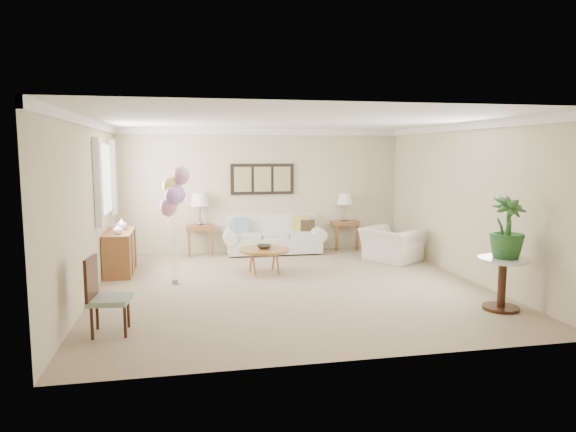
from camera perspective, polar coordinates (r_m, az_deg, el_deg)
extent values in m
plane|color=tan|center=(8.23, 0.30, -7.80)|extent=(6.00, 6.00, 0.00)
cube|color=beige|center=(10.94, -2.88, 2.81)|extent=(6.00, 0.04, 2.60)
cube|color=beige|center=(5.11, 7.12, -2.12)|extent=(6.00, 0.04, 2.60)
cube|color=beige|center=(7.95, -21.38, 0.72)|extent=(0.04, 6.00, 2.60)
cube|color=beige|center=(9.08, 19.18, 1.56)|extent=(0.04, 6.00, 2.60)
cube|color=white|center=(7.97, 0.31, 10.52)|extent=(6.00, 6.00, 0.02)
cube|color=white|center=(10.88, -2.90, 9.32)|extent=(6.00, 0.06, 0.12)
cube|color=white|center=(7.92, -21.57, 9.69)|extent=(0.06, 6.00, 0.12)
cube|color=white|center=(9.04, 19.34, 9.40)|extent=(0.06, 6.00, 0.12)
cube|color=white|center=(9.40, -19.79, 3.84)|extent=(0.04, 1.40, 1.20)
cube|color=white|center=(8.55, -20.34, 3.54)|extent=(0.10, 0.22, 1.40)
cube|color=white|center=(10.23, -18.88, 4.11)|extent=(0.10, 0.22, 1.40)
cube|color=black|center=(10.89, -2.87, 4.11)|extent=(1.35, 0.04, 0.65)
cube|color=#8C8C59|center=(10.81, -5.05, 4.07)|extent=(0.36, 0.02, 0.52)
cube|color=#8C8C59|center=(10.87, -2.85, 4.11)|extent=(0.36, 0.02, 0.52)
cube|color=#8C8C59|center=(10.94, -0.66, 4.13)|extent=(0.36, 0.02, 0.52)
cube|color=silver|center=(10.82, -1.61, -3.13)|extent=(1.96, 0.84, 0.32)
cube|color=silver|center=(11.05, -1.87, -1.06)|extent=(1.95, 0.24, 0.49)
cylinder|color=silver|center=(10.67, -6.54, -2.21)|extent=(0.30, 0.80, 0.28)
cylinder|color=silver|center=(10.98, 3.17, -1.91)|extent=(0.30, 0.80, 0.28)
cube|color=silver|center=(10.67, -4.53, -2.24)|extent=(0.54, 0.65, 0.11)
cube|color=silver|center=(10.75, -1.57, -2.15)|extent=(0.54, 0.65, 0.11)
cube|color=silver|center=(10.85, 1.33, -2.05)|extent=(0.54, 0.65, 0.11)
cube|color=#7AA4B5|center=(10.77, -5.34, -1.11)|extent=(0.34, 0.11, 0.34)
cube|color=gold|center=(10.98, 1.48, -0.92)|extent=(0.34, 0.11, 0.34)
cube|color=#372A18|center=(10.96, 2.23, -1.22)|extent=(0.30, 0.09, 0.30)
cube|color=silver|center=(10.85, -1.61, -4.05)|extent=(1.77, 0.71, 0.04)
cube|color=brown|center=(10.74, -9.74, -1.19)|extent=(0.58, 0.52, 0.08)
cube|color=brown|center=(10.58, -10.92, -3.06)|extent=(0.05, 0.05, 0.54)
cube|color=brown|center=(10.59, -8.42, -3.00)|extent=(0.05, 0.05, 0.54)
cube|color=brown|center=(10.99, -10.94, -2.69)|extent=(0.05, 0.05, 0.54)
cube|color=brown|center=(11.01, -8.54, -2.62)|extent=(0.05, 0.05, 0.54)
cube|color=brown|center=(11.32, 6.27, -0.73)|extent=(0.57, 0.52, 0.08)
cube|color=brown|center=(11.10, 5.44, -2.50)|extent=(0.05, 0.05, 0.54)
cube|color=brown|center=(11.24, 7.68, -2.41)|extent=(0.05, 0.05, 0.54)
cube|color=brown|center=(11.50, 4.85, -2.17)|extent=(0.05, 0.05, 0.54)
cube|color=brown|center=(11.63, 7.01, -2.09)|extent=(0.05, 0.05, 0.54)
cylinder|color=gray|center=(10.73, -9.75, -0.79)|extent=(0.15, 0.15, 0.07)
cylinder|color=gray|center=(10.71, -9.77, 0.26)|extent=(0.04, 0.04, 0.33)
cone|color=silver|center=(10.68, -9.80, 1.84)|extent=(0.37, 0.37, 0.26)
cylinder|color=gray|center=(11.31, 6.27, -0.37)|extent=(0.14, 0.14, 0.06)
cylinder|color=gray|center=(11.29, 6.28, 0.53)|extent=(0.04, 0.04, 0.30)
cone|color=silver|center=(11.26, 6.30, 1.89)|extent=(0.34, 0.34, 0.24)
cylinder|color=olive|center=(8.98, -2.67, -3.81)|extent=(0.87, 0.87, 0.05)
cylinder|color=olive|center=(9.26, -1.59, -4.87)|extent=(0.03, 0.03, 0.39)
cylinder|color=olive|center=(9.20, -4.13, -4.96)|extent=(0.03, 0.03, 0.39)
cylinder|color=olive|center=(8.80, -3.78, -5.51)|extent=(0.03, 0.03, 0.39)
cylinder|color=olive|center=(8.86, -1.13, -5.41)|extent=(0.03, 0.03, 0.39)
imported|color=#2C261E|center=(8.97, -2.64, -3.44)|extent=(0.32, 0.32, 0.07)
imported|color=silver|center=(10.21, 11.38, -3.15)|extent=(1.26, 1.31, 0.65)
cylinder|color=silver|center=(7.46, 22.79, -4.49)|extent=(0.66, 0.66, 0.04)
cylinder|color=#341A10|center=(7.54, 22.67, -7.09)|extent=(0.11, 0.11, 0.66)
cylinder|color=#341A10|center=(7.62, 22.55, -9.52)|extent=(0.48, 0.48, 0.01)
imported|color=#184C1A|center=(7.39, 23.15, -1.19)|extent=(0.49, 0.49, 0.83)
cube|color=gray|center=(6.41, -19.17, -8.79)|extent=(0.50, 0.50, 0.06)
cylinder|color=#341A10|center=(6.33, -20.96, -11.13)|extent=(0.04, 0.04, 0.37)
cylinder|color=#341A10|center=(6.27, -17.65, -11.14)|extent=(0.04, 0.04, 0.37)
cylinder|color=#341A10|center=(6.66, -20.44, -10.17)|extent=(0.04, 0.04, 0.37)
cylinder|color=#341A10|center=(6.62, -17.31, -10.17)|extent=(0.04, 0.04, 0.37)
cube|color=#341A10|center=(6.37, -21.04, -6.45)|extent=(0.08, 0.43, 0.49)
cube|color=brown|center=(9.52, -18.15, -3.82)|extent=(0.45, 1.20, 0.74)
cube|color=#341A10|center=(9.23, -18.34, -4.17)|extent=(0.46, 0.02, 0.70)
cube|color=#341A10|center=(9.81, -17.92, -3.50)|extent=(0.46, 0.02, 0.70)
imported|color=white|center=(9.13, -18.37, -1.37)|extent=(0.19, 0.19, 0.18)
imported|color=#B6BCB0|center=(9.66, -17.99, -0.84)|extent=(0.23, 0.23, 0.20)
cube|color=gray|center=(8.55, -12.44, -7.13)|extent=(0.10, 0.10, 0.08)
ellipsoid|color=pink|center=(8.30, -13.15, 1.00)|extent=(0.27, 0.27, 0.31)
cylinder|color=silver|center=(8.42, -12.78, -3.51)|extent=(0.01, 0.01, 1.03)
ellipsoid|color=#C08BE2|center=(8.31, -12.26, 2.36)|extent=(0.27, 0.27, 0.31)
cylinder|color=silver|center=(8.41, -12.34, -2.84)|extent=(0.01, 0.01, 1.22)
ellipsoid|color=#FFF270|center=(8.41, -12.89, 3.27)|extent=(0.27, 0.27, 0.31)
cylinder|color=silver|center=(8.45, -12.65, -2.36)|extent=(0.01, 0.01, 1.35)
ellipsoid|color=pink|center=(8.37, -11.81, 4.45)|extent=(0.27, 0.27, 0.31)
cylinder|color=silver|center=(8.42, -12.12, -1.79)|extent=(0.01, 0.01, 1.52)
ellipsoid|color=#C08BE2|center=(8.25, -12.65, 2.14)|extent=(0.27, 0.27, 0.31)
cylinder|color=silver|center=(8.38, -12.53, -2.97)|extent=(0.01, 0.01, 1.20)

